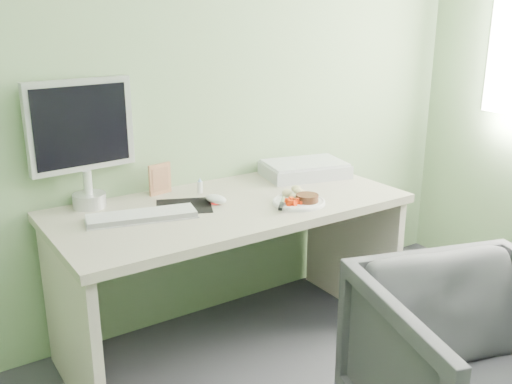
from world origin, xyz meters
TOP-DOWN VIEW (x-y plane):
  - wall_back at (0.00, 2.00)m, footprint 3.50×0.00m
  - desk at (0.00, 1.62)m, footprint 1.60×0.75m
  - plate at (0.26, 1.45)m, footprint 0.24×0.24m
  - steak at (0.28, 1.42)m, footprint 0.13×0.13m
  - potato_pile at (0.29, 1.50)m, footprint 0.11×0.09m
  - carrot_heap at (0.21, 1.43)m, footprint 0.08×0.07m
  - steak_knife at (0.15, 1.42)m, footprint 0.15×0.17m
  - mousepad at (-0.20, 1.70)m, footprint 0.31×0.29m
  - keyboard at (-0.42, 1.65)m, footprint 0.47×0.24m
  - computer_mouse at (-0.06, 1.65)m, footprint 0.09×0.13m
  - photo_frame at (-0.21, 1.92)m, footprint 0.12×0.04m
  - eyedrop_bottle at (-0.04, 1.83)m, footprint 0.03×0.03m
  - scanner at (0.56, 1.79)m, footprint 0.48×0.37m
  - monitor at (-0.55, 1.94)m, footprint 0.47×0.15m
  - desk_chair at (0.35, 0.52)m, footprint 0.93×0.94m

SIDE VIEW (x-z plane):
  - desk_chair at x=0.35m, z-range 0.00..0.69m
  - desk at x=0.00m, z-range 0.18..0.91m
  - mousepad at x=-0.20m, z-range 0.73..0.73m
  - plate at x=0.26m, z-range 0.73..0.74m
  - keyboard at x=-0.42m, z-range 0.74..0.76m
  - computer_mouse at x=-0.06m, z-range 0.73..0.77m
  - steak_knife at x=0.15m, z-range 0.75..0.76m
  - steak at x=0.28m, z-range 0.74..0.78m
  - scanner at x=0.56m, z-range 0.73..0.80m
  - carrot_heap at x=0.21m, z-range 0.74..0.78m
  - eyedrop_bottle at x=-0.04m, z-range 0.73..0.80m
  - potato_pile at x=0.29m, z-range 0.74..0.80m
  - photo_frame at x=-0.21m, z-range 0.73..0.88m
  - monitor at x=-0.55m, z-range 0.77..1.33m
  - wall_back at x=0.00m, z-range -0.40..3.10m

